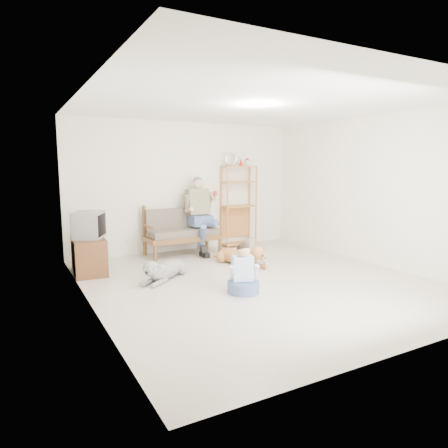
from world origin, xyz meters
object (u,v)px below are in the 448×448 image
tv_stand (88,256)px  golden_retriever (241,256)px  loveseat (181,231)px  etagere (239,205)px

tv_stand → golden_retriever: (2.53, -0.76, -0.13)m
loveseat → tv_stand: (-1.95, -0.64, -0.19)m
loveseat → tv_stand: loveseat is taller
loveseat → etagere: etagere is taller
etagere → tv_stand: size_ratio=2.25×
loveseat → etagere: bearing=6.4°
etagere → tv_stand: 3.57m
loveseat → tv_stand: size_ratio=1.62×
tv_stand → etagere: bearing=17.3°
loveseat → golden_retriever: 1.55m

